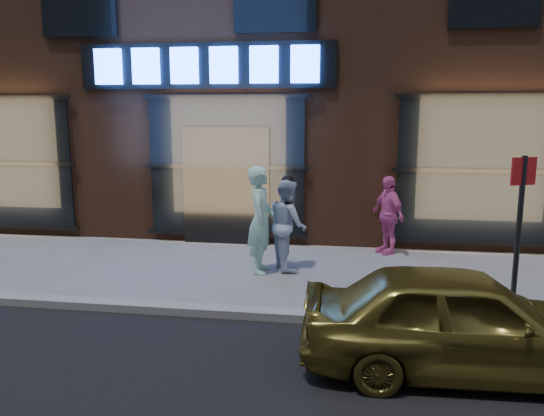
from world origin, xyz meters
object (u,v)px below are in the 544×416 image
(man_bowtie, at_px, (261,220))
(gold_sedan, at_px, (464,321))
(passerby, at_px, (388,215))
(man_cap, at_px, (288,224))
(sign_post, at_px, (519,224))

(man_bowtie, relative_size, gold_sedan, 0.54)
(passerby, bearing_deg, gold_sedan, -26.74)
(man_cap, bearing_deg, gold_sedan, -171.57)
(sign_post, bearing_deg, gold_sedan, -144.92)
(man_bowtie, bearing_deg, passerby, -57.07)
(gold_sedan, bearing_deg, sign_post, -33.52)
(man_bowtie, bearing_deg, sign_post, -118.17)
(man_bowtie, xyz_separation_m, sign_post, (3.60, -1.70, 0.41))
(man_bowtie, relative_size, passerby, 1.20)
(passerby, bearing_deg, sign_post, -9.50)
(man_bowtie, height_order, sign_post, sign_post)
(man_cap, xyz_separation_m, gold_sedan, (2.26, -3.46, -0.22))
(man_bowtie, relative_size, man_cap, 1.15)
(passerby, bearing_deg, man_bowtie, -86.76)
(man_cap, bearing_deg, sign_post, -146.64)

